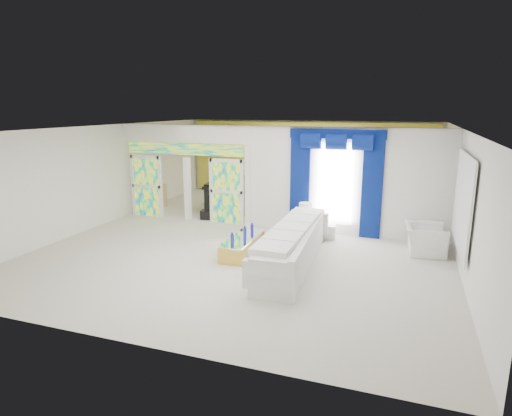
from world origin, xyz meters
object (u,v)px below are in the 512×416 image
at_px(white_sofa, 293,247).
at_px(console_table, 315,231).
at_px(coffee_table, 243,246).
at_px(armchair, 425,239).
at_px(grand_piano, 233,194).

distance_m(white_sofa, console_table, 2.27).
xyz_separation_m(coffee_table, armchair, (4.23, 1.52, 0.15)).
relative_size(console_table, grand_piano, 0.55).
distance_m(console_table, armchair, 2.86).
distance_m(white_sofa, grand_piano, 5.80).
bearing_deg(white_sofa, grand_piano, 122.66).
height_order(white_sofa, coffee_table, white_sofa).
height_order(coffee_table, grand_piano, grand_piano).
bearing_deg(armchair, coffee_table, 106.05).
distance_m(console_table, grand_piano, 4.25).
bearing_deg(armchair, console_table, 77.49).
bearing_deg(white_sofa, armchair, 29.07).
relative_size(coffee_table, console_table, 1.62).
height_order(white_sofa, armchair, white_sofa).
bearing_deg(console_table, grand_piano, 144.74).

